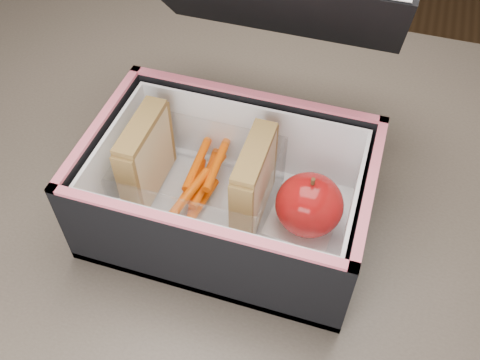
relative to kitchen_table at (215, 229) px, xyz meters
name	(u,v)px	position (x,y,z in m)	size (l,w,h in m)	color
kitchen_table	(215,229)	(0.00, 0.00, 0.00)	(1.20, 0.80, 0.75)	brown
lunch_bag	(230,182)	(0.04, -0.04, 0.15)	(0.29, 0.32, 0.25)	black
plastic_tub	(200,179)	(0.00, -0.03, 0.14)	(0.17, 0.12, 0.07)	white
sandwich_left	(146,156)	(-0.06, -0.03, 0.16)	(0.02, 0.09, 0.10)	beige
sandwich_right	(254,182)	(0.06, -0.03, 0.16)	(0.02, 0.09, 0.10)	beige
carrot_sticks	(200,185)	(0.00, -0.03, 0.12)	(0.04, 0.14, 0.03)	#D95A07
paper_napkin	(303,219)	(0.12, -0.03, 0.11)	(0.07, 0.07, 0.01)	white
red_apple	(309,205)	(0.12, -0.04, 0.14)	(0.08, 0.08, 0.08)	maroon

